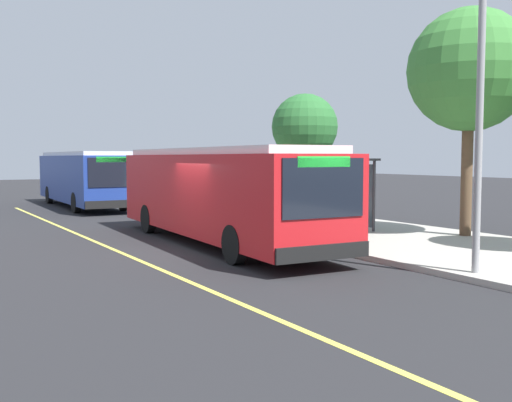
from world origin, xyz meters
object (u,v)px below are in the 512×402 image
(waiting_bench, at_px, (331,214))
(transit_bus_second, at_px, (83,177))
(transit_bus_main, at_px, (219,191))
(route_sign_post, at_px, (324,181))

(waiting_bench, bearing_deg, transit_bus_second, -163.13)
(transit_bus_main, relative_size, route_sign_post, 4.16)
(waiting_bench, relative_size, route_sign_post, 0.57)
(transit_bus_main, bearing_deg, transit_bus_second, 179.88)
(transit_bus_second, height_order, waiting_bench, transit_bus_second)
(transit_bus_main, height_order, transit_bus_second, same)
(route_sign_post, bearing_deg, transit_bus_main, -126.89)
(transit_bus_second, bearing_deg, route_sign_post, 8.23)
(route_sign_post, bearing_deg, waiting_bench, 137.33)
(transit_bus_main, distance_m, transit_bus_second, 15.77)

